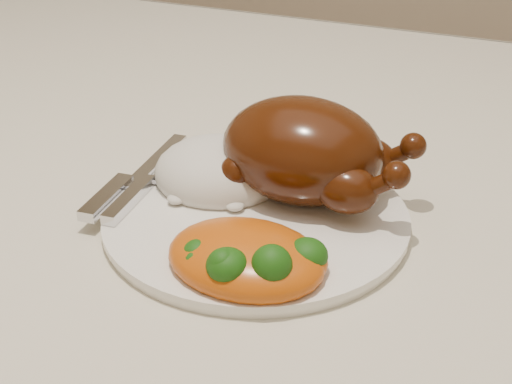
% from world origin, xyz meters
% --- Properties ---
extents(dining_table, '(1.60, 0.90, 0.76)m').
position_xyz_m(dining_table, '(0.00, 0.00, 0.67)').
color(dining_table, brown).
rests_on(dining_table, floor).
extents(tablecloth, '(1.73, 1.03, 0.18)m').
position_xyz_m(tablecloth, '(0.00, 0.00, 0.74)').
color(tablecloth, beige).
rests_on(tablecloth, dining_table).
extents(dinner_plate, '(0.31, 0.31, 0.01)m').
position_xyz_m(dinner_plate, '(-0.02, -0.11, 0.77)').
color(dinner_plate, white).
rests_on(dinner_plate, tablecloth).
extents(roast_chicken, '(0.17, 0.11, 0.09)m').
position_xyz_m(roast_chicken, '(0.01, -0.06, 0.82)').
color(roast_chicken, '#3F1506').
rests_on(roast_chicken, dinner_plate).
extents(rice_mound, '(0.13, 0.13, 0.06)m').
position_xyz_m(rice_mound, '(-0.07, -0.07, 0.79)').
color(rice_mound, white).
rests_on(rice_mound, dinner_plate).
extents(mac_and_cheese, '(0.12, 0.09, 0.05)m').
position_xyz_m(mac_and_cheese, '(0.01, -0.18, 0.79)').
color(mac_and_cheese, '#D75D0D').
rests_on(mac_and_cheese, dinner_plate).
extents(cutlery, '(0.04, 0.18, 0.01)m').
position_xyz_m(cutlery, '(-0.13, -0.12, 0.78)').
color(cutlery, silver).
rests_on(cutlery, dinner_plate).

